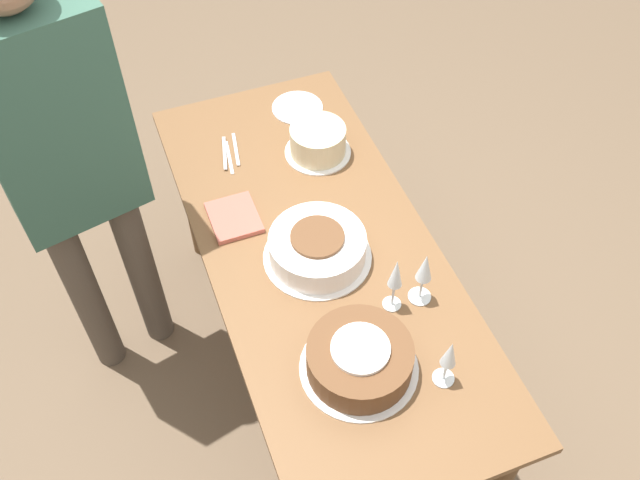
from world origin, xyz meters
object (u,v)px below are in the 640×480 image
(cake_front_chocolate, at_px, (360,359))
(wine_glass_far, at_px, (396,276))
(cake_back_decorated, at_px, (318,141))
(person_cutting, at_px, (66,156))
(cake_center_white, at_px, (317,247))
(wine_glass_extra, at_px, (424,270))
(wine_glass_near, at_px, (449,356))

(cake_front_chocolate, distance_m, wine_glass_far, 0.26)
(cake_back_decorated, relative_size, wine_glass_far, 1.11)
(cake_back_decorated, xyz_separation_m, wine_glass_far, (0.70, -0.02, 0.09))
(cake_front_chocolate, bearing_deg, person_cutting, -143.18)
(cake_front_chocolate, bearing_deg, cake_center_white, 175.70)
(cake_front_chocolate, bearing_deg, cake_back_decorated, 166.85)
(cake_front_chocolate, bearing_deg, wine_glass_extra, 120.85)
(person_cutting, bearing_deg, cake_front_chocolate, -66.09)
(wine_glass_near, distance_m, person_cutting, 1.27)
(cake_front_chocolate, relative_size, wine_glass_near, 1.79)
(cake_center_white, xyz_separation_m, cake_back_decorated, (-0.45, 0.17, 0.01))
(wine_glass_far, bearing_deg, person_cutting, -129.79)
(wine_glass_near, bearing_deg, cake_back_decorated, -179.60)
(cake_front_chocolate, relative_size, cake_back_decorated, 1.42)
(cake_center_white, bearing_deg, wine_glass_far, 30.19)
(cake_center_white, height_order, cake_front_chocolate, cake_front_chocolate)
(cake_center_white, bearing_deg, wine_glass_near, 18.47)
(cake_center_white, height_order, person_cutting, person_cutting)
(wine_glass_far, distance_m, wine_glass_extra, 0.09)
(cake_back_decorated, height_order, person_cutting, person_cutting)
(cake_back_decorated, bearing_deg, wine_glass_extra, 5.38)
(wine_glass_extra, bearing_deg, cake_center_white, -137.22)
(wine_glass_near, height_order, wine_glass_extra, wine_glass_extra)
(wine_glass_far, bearing_deg, cake_back_decorated, 177.99)
(cake_front_chocolate, relative_size, wine_glass_far, 1.58)
(wine_glass_far, xyz_separation_m, person_cutting, (-0.67, -0.80, 0.15))
(cake_center_white, distance_m, wine_glass_far, 0.31)
(cake_back_decorated, bearing_deg, wine_glass_near, 0.40)
(wine_glass_far, bearing_deg, cake_center_white, -149.81)
(wine_glass_near, height_order, person_cutting, person_cutting)
(cake_back_decorated, height_order, wine_glass_near, wine_glass_near)
(cake_back_decorated, height_order, wine_glass_far, wine_glass_far)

